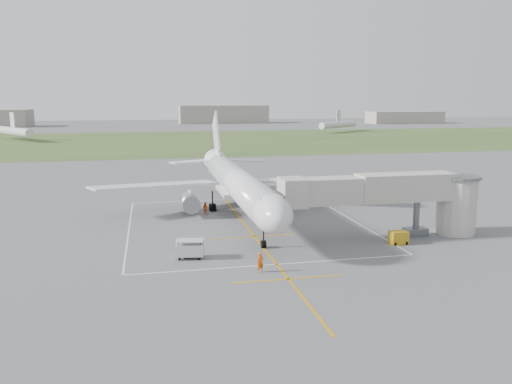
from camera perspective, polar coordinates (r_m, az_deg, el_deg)
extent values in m
plane|color=#545456|center=(66.16, -1.99, -2.85)|extent=(700.00, 700.00, 0.00)
cube|color=#394F22|center=(194.32, -8.87, 5.80)|extent=(700.00, 120.00, 0.02)
cube|color=#C3830B|center=(61.39, -1.15, -3.88)|extent=(0.25, 60.00, 0.01)
cube|color=#C3830B|center=(43.71, 3.71, -9.89)|extent=(10.00, 0.25, 0.01)
cube|color=#C3830B|center=(56.65, -0.18, -5.10)|extent=(10.00, 0.25, 0.01)
cube|color=silver|center=(77.74, -3.56, -0.86)|extent=(28.00, 0.20, 0.01)
cube|color=silver|center=(47.35, 2.37, -8.26)|extent=(28.00, 0.20, 0.01)
cube|color=silver|center=(61.35, -14.32, -4.22)|extent=(0.20, 32.00, 0.01)
cube|color=silver|center=(66.34, 10.64, -2.98)|extent=(0.20, 32.00, 0.01)
cylinder|color=silver|center=(65.28, -2.01, 1.00)|extent=(3.80, 36.00, 3.80)
ellipsoid|color=silver|center=(47.99, 1.81, -2.43)|extent=(3.80, 7.22, 3.80)
cube|color=black|center=(46.92, 2.09, -1.41)|extent=(2.40, 1.60, 0.99)
cone|color=silver|center=(85.28, -4.47, 3.46)|extent=(3.80, 6.00, 3.80)
cube|color=silver|center=(73.67, 5.22, 1.37)|extent=(17.93, 11.24, 1.23)
cube|color=silver|center=(70.34, -11.33, 0.78)|extent=(17.93, 11.24, 1.23)
cube|color=silver|center=(68.46, -2.45, 0.12)|extent=(4.20, 8.00, 0.50)
cube|color=silver|center=(85.56, -4.57, 6.37)|extent=(0.30, 7.89, 8.65)
cube|color=silver|center=(83.66, -4.34, 4.22)|extent=(0.35, 5.00, 1.20)
cube|color=silver|center=(85.63, -1.65, 3.65)|extent=(7.85, 5.03, 0.20)
cube|color=silver|center=(84.50, -7.27, 3.48)|extent=(7.85, 5.03, 0.20)
cylinder|color=gray|center=(69.47, 2.67, -0.61)|extent=(2.30, 4.20, 2.30)
cube|color=silver|center=(69.04, 2.74, -0.01)|extent=(0.25, 2.40, 1.20)
cylinder|color=gray|center=(67.41, -7.57, -1.03)|extent=(2.30, 4.20, 2.30)
cube|color=silver|center=(66.96, -7.57, -0.41)|extent=(0.25, 2.40, 1.20)
cylinder|color=black|center=(52.07, 0.86, -5.03)|extent=(0.18, 0.18, 2.60)
cylinder|color=black|center=(52.30, 0.74, -5.98)|extent=(0.28, 0.80, 0.80)
cylinder|color=black|center=(52.35, 0.97, -5.97)|extent=(0.28, 0.80, 0.80)
cylinder|color=black|center=(70.73, -0.33, -0.81)|extent=(0.22, 0.22, 2.80)
cylinder|color=black|center=(70.52, -0.50, -1.61)|extent=(0.32, 0.96, 0.96)
cylinder|color=black|center=(70.63, -0.05, -1.59)|extent=(0.32, 0.96, 0.96)
cylinder|color=black|center=(71.19, -0.61, -1.50)|extent=(0.32, 0.96, 0.96)
cylinder|color=black|center=(71.30, -0.17, -1.48)|extent=(0.32, 0.96, 0.96)
cylinder|color=black|center=(69.79, -5.00, -1.01)|extent=(0.22, 0.22, 2.80)
cylinder|color=black|center=(69.60, -5.18, -1.81)|extent=(0.32, 0.96, 0.96)
cylinder|color=black|center=(69.67, -4.72, -1.80)|extent=(0.32, 0.96, 0.96)
cylinder|color=black|center=(70.28, -5.25, -1.70)|extent=(0.32, 0.96, 0.96)
cylinder|color=black|center=(70.35, -4.80, -1.68)|extent=(0.32, 0.96, 0.96)
cube|color=#A79E96|center=(54.28, 8.62, 0.15)|extent=(11.09, 2.90, 2.80)
cube|color=#A79E96|center=(57.91, 16.71, 0.56)|extent=(11.09, 3.10, 3.00)
cube|color=#A79E96|center=(52.91, 4.21, -0.03)|extent=(2.60, 3.40, 3.00)
cylinder|color=slate|center=(59.35, 17.84, -2.81)|extent=(0.70, 0.70, 4.20)
cube|color=slate|center=(59.74, 17.75, -4.35)|extent=(2.60, 1.40, 0.90)
cylinder|color=#A79E96|center=(61.76, 21.92, -1.52)|extent=(4.40, 4.40, 6.40)
cylinder|color=slate|center=(61.19, 22.13, 1.60)|extent=(5.00, 5.00, 0.30)
cylinder|color=black|center=(59.28, 16.90, -4.52)|extent=(0.70, 0.30, 0.70)
cylinder|color=black|center=(60.26, 18.57, -4.37)|extent=(0.70, 0.30, 0.70)
cube|color=#B58616|center=(55.74, 15.97, -5.04)|extent=(1.90, 1.25, 1.40)
cylinder|color=black|center=(55.13, 15.61, -5.72)|extent=(0.20, 0.42, 0.41)
cylinder|color=black|center=(55.76, 16.80, -5.60)|extent=(0.20, 0.42, 0.41)
cube|color=#B8B8B8|center=(49.24, -7.57, -6.52)|extent=(2.86, 2.00, 1.16)
cube|color=#B8B8B8|center=(48.99, -7.59, -5.51)|extent=(2.86, 2.00, 0.08)
cylinder|color=black|center=(48.68, -8.88, -6.49)|extent=(0.08, 0.08, 1.37)
cylinder|color=black|center=(48.50, -6.39, -6.50)|extent=(0.08, 0.08, 1.37)
cylinder|color=black|center=(49.89, -8.73, -6.07)|extent=(0.08, 0.08, 1.37)
cylinder|color=black|center=(49.71, -6.29, -6.07)|extent=(0.08, 0.08, 1.37)
cylinder|color=black|center=(48.99, -8.72, -7.48)|extent=(0.26, 0.45, 0.42)
cylinder|color=black|center=(48.82, -6.49, -7.49)|extent=(0.26, 0.45, 0.42)
cylinder|color=black|center=(50.09, -8.58, -7.07)|extent=(0.26, 0.45, 0.42)
cylinder|color=black|center=(49.92, -6.40, -7.08)|extent=(0.26, 0.45, 0.42)
imported|color=#DC5006|center=(45.01, 0.51, -8.04)|extent=(0.77, 0.63, 1.82)
imported|color=#E23F07|center=(67.89, -5.82, -1.84)|extent=(1.02, 0.99, 1.65)
cube|color=gray|center=(347.34, -3.75, 8.86)|extent=(60.00, 20.00, 12.00)
cube|color=gray|center=(357.37, 16.62, 8.17)|extent=(50.00, 18.00, 8.00)
cylinder|color=silver|center=(215.17, -25.99, 6.24)|extent=(20.15, 28.56, 3.20)
cube|color=silver|center=(214.97, -26.08, 7.44)|extent=(2.43, 3.52, 5.50)
cylinder|color=silver|center=(250.93, 9.39, 7.59)|extent=(26.70, 22.86, 3.20)
cube|color=silver|center=(250.76, 9.42, 8.62)|extent=(3.27, 2.78, 5.50)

